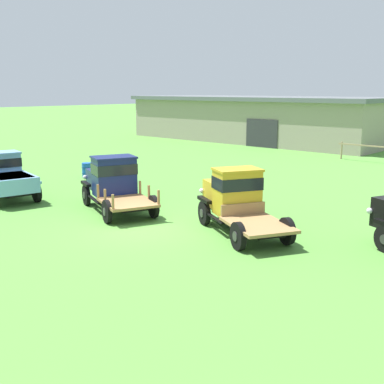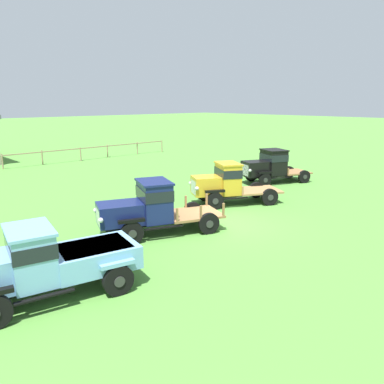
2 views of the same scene
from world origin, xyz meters
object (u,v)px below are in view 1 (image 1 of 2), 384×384
at_px(vintage_truck_midrow_center, 235,198).
at_px(vintage_truck_foreground_near, 3,175).
at_px(oil_drum_beside_row, 87,170).
at_px(vintage_truck_second_in_line, 113,181).
at_px(farm_shed, 257,118).

bearing_deg(vintage_truck_midrow_center, vintage_truck_foreground_near, -163.99).
xyz_separation_m(vintage_truck_midrow_center, oil_drum_beside_row, (-12.60, 2.58, -0.72)).
bearing_deg(vintage_truck_second_in_line, vintage_truck_foreground_near, -157.14).
bearing_deg(vintage_truck_midrow_center, farm_shed, 123.52).
bearing_deg(vintage_truck_midrow_center, oil_drum_beside_row, 168.42).
relative_size(farm_shed, vintage_truck_second_in_line, 4.75).
bearing_deg(vintage_truck_foreground_near, oil_drum_beside_row, 105.31).
relative_size(vintage_truck_second_in_line, vintage_truck_midrow_center, 1.09).
xyz_separation_m(vintage_truck_foreground_near, oil_drum_beside_row, (-1.57, 5.74, -0.65)).
bearing_deg(farm_shed, oil_drum_beside_row, -78.54).
xyz_separation_m(vintage_truck_second_in_line, vintage_truck_midrow_center, (5.76, 0.95, -0.02)).
bearing_deg(farm_shed, vintage_truck_second_in_line, -66.85).
distance_m(farm_shed, vintage_truck_foreground_near, 30.13).
relative_size(vintage_truck_foreground_near, vintage_truck_midrow_center, 1.06).
height_order(farm_shed, oil_drum_beside_row, farm_shed).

